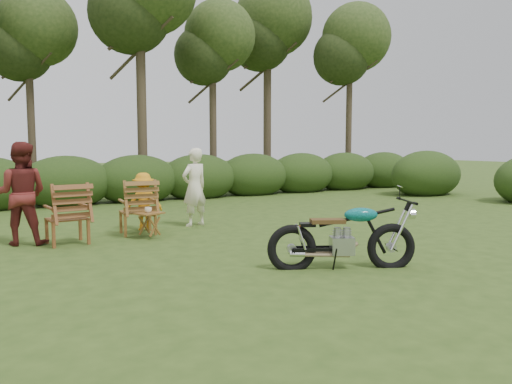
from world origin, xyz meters
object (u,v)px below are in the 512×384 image
lawn_chair_left (68,244)px  adult_a (195,226)px  adult_b (24,244)px  child (144,230)px  lawn_chair_right (138,234)px  motorcycle (341,268)px  side_table (150,226)px  cup (148,210)px

lawn_chair_left → adult_a: bearing=-171.2°
adult_b → child: bearing=-147.9°
lawn_chair_right → motorcycle: bearing=118.0°
motorcycle → lawn_chair_right: size_ratio=1.89×
side_table → adult_a: size_ratio=0.29×
side_table → cup: 0.29m
child → cup: bearing=83.6°
lawn_chair_right → lawn_chair_left: (-1.32, -0.32, 0.00)m
motorcycle → cup: (-1.63, 3.42, 0.52)m
lawn_chair_left → adult_b: adult_b is taller
lawn_chair_right → adult_b: size_ratio=0.59×
lawn_chair_left → child: size_ratio=0.91×
cup → adult_b: adult_b is taller
lawn_chair_right → side_table: (0.05, -0.54, 0.24)m
motorcycle → adult_a: bearing=120.5°
lawn_chair_left → side_table: size_ratio=2.20×
lawn_chair_right → child: (0.23, 0.38, 0.00)m
motorcycle → lawn_chair_left: 4.71m
lawn_chair_left → side_table: bearing=165.6°
cup → child: size_ratio=0.11×
cup → lawn_chair_right: bearing=93.0°
lawn_chair_right → side_table: lawn_chair_right is taller
motorcycle → lawn_chair_right: bearing=138.6°
lawn_chair_left → adult_a: size_ratio=0.64×
adult_a → cup: bearing=20.0°
lawn_chair_right → child: 0.44m
lawn_chair_right → adult_a: adult_a is taller
cup → adult_a: adult_a is taller
motorcycle → cup: cup is taller
adult_b → child: (2.22, 0.36, 0.00)m
cup → side_table: bearing=7.9°
lawn_chair_right → child: size_ratio=0.90×
adult_a → child: (-1.07, 0.04, 0.00)m
lawn_chair_left → adult_b: (-0.66, 0.34, 0.00)m
adult_a → adult_b: 3.31m
lawn_chair_left → lawn_chair_right: bearing=-171.6°
side_table → cup: cup is taller
lawn_chair_right → lawn_chair_left: lawn_chair_left is taller
lawn_chair_right → adult_b: (-1.99, 0.02, 0.00)m
cup → child: cup is taller
side_table → child: child is taller
side_table → adult_b: (-2.03, 0.56, -0.24)m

